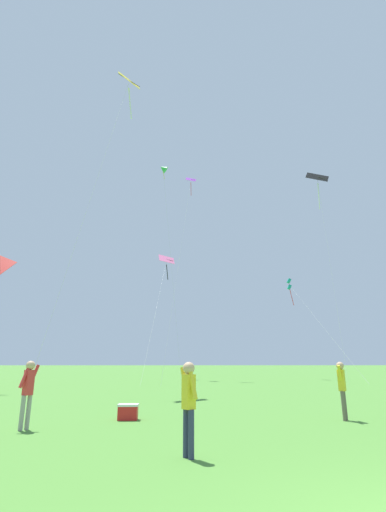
{
  "coord_description": "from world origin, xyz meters",
  "views": [
    {
      "loc": [
        -2.96,
        -3.62,
        1.64
      ],
      "look_at": [
        -1.98,
        31.18,
        11.53
      ],
      "focal_mm": 26.23,
      "sensor_mm": 36.0,
      "label": 1
    }
  ],
  "objects_px": {
    "person_far_back": "(342,385)",
    "kite_green_small": "(163,169)",
    "kite_pink_low": "(166,264)",
    "kite_black_large": "(318,185)",
    "kite_yellow_diamond": "(128,91)",
    "person_in_blue_jacket": "(28,388)",
    "kite_purple_streamer": "(189,191)",
    "person_foreground_watcher": "(189,399)",
    "kite_teal_box": "(290,285)",
    "picnic_cooler": "(128,412)"
  },
  "relations": [
    {
      "from": "kite_purple_streamer",
      "to": "kite_teal_box",
      "type": "bearing_deg",
      "value": 9.25
    },
    {
      "from": "person_in_blue_jacket",
      "to": "kite_black_large",
      "type": "bearing_deg",
      "value": 54.81
    },
    {
      "from": "kite_pink_low",
      "to": "kite_black_large",
      "type": "xyz_separation_m",
      "value": [
        16.52,
        -3.3,
        8.14
      ]
    },
    {
      "from": "picnic_cooler",
      "to": "kite_teal_box",
      "type": "bearing_deg",
      "value": 64.47
    },
    {
      "from": "kite_teal_box",
      "to": "picnic_cooler",
      "type": "relative_size",
      "value": 17.7
    },
    {
      "from": "person_far_back",
      "to": "picnic_cooler",
      "type": "bearing_deg",
      "value": 177.26
    },
    {
      "from": "kite_yellow_diamond",
      "to": "person_foreground_watcher",
      "type": "xyz_separation_m",
      "value": [
        4.37,
        -16.66,
        -20.47
      ]
    },
    {
      "from": "person_far_back",
      "to": "picnic_cooler",
      "type": "height_order",
      "value": "person_far_back"
    },
    {
      "from": "kite_black_large",
      "to": "person_far_back",
      "type": "height_order",
      "value": "kite_black_large"
    },
    {
      "from": "person_far_back",
      "to": "person_foreground_watcher",
      "type": "bearing_deg",
      "value": -137.27
    },
    {
      "from": "kite_green_small",
      "to": "kite_purple_streamer",
      "type": "height_order",
      "value": "kite_green_small"
    },
    {
      "from": "kite_teal_box",
      "to": "person_far_back",
      "type": "distance_m",
      "value": 30.1
    },
    {
      "from": "kite_pink_low",
      "to": "kite_teal_box",
      "type": "height_order",
      "value": "kite_pink_low"
    },
    {
      "from": "kite_pink_low",
      "to": "kite_green_small",
      "type": "xyz_separation_m",
      "value": [
        -0.68,
        1.53,
        12.5
      ]
    },
    {
      "from": "kite_green_small",
      "to": "kite_purple_streamer",
      "type": "relative_size",
      "value": 1.14
    },
    {
      "from": "kite_pink_low",
      "to": "kite_purple_streamer",
      "type": "bearing_deg",
      "value": -41.19
    },
    {
      "from": "person_far_back",
      "to": "person_foreground_watcher",
      "type": "distance_m",
      "value": 6.3
    },
    {
      "from": "kite_black_large",
      "to": "kite_purple_streamer",
      "type": "distance_m",
      "value": 14.08
    },
    {
      "from": "person_far_back",
      "to": "kite_green_small",
      "type": "bearing_deg",
      "value": 103.65
    },
    {
      "from": "kite_yellow_diamond",
      "to": "person_in_blue_jacket",
      "type": "distance_m",
      "value": 24.63
    },
    {
      "from": "person_far_back",
      "to": "kite_pink_low",
      "type": "bearing_deg",
      "value": 103.06
    },
    {
      "from": "kite_teal_box",
      "to": "person_foreground_watcher",
      "type": "distance_m",
      "value": 35.34
    },
    {
      "from": "kite_teal_box",
      "to": "person_far_back",
      "type": "relative_size",
      "value": 6.47
    },
    {
      "from": "person_in_blue_jacket",
      "to": "picnic_cooler",
      "type": "height_order",
      "value": "person_in_blue_jacket"
    },
    {
      "from": "kite_yellow_diamond",
      "to": "picnic_cooler",
      "type": "relative_size",
      "value": 39.17
    },
    {
      "from": "kite_pink_low",
      "to": "kite_green_small",
      "type": "height_order",
      "value": "kite_green_small"
    },
    {
      "from": "kite_black_large",
      "to": "kite_yellow_diamond",
      "type": "height_order",
      "value": "kite_yellow_diamond"
    },
    {
      "from": "person_foreground_watcher",
      "to": "person_in_blue_jacket",
      "type": "bearing_deg",
      "value": 144.19
    },
    {
      "from": "kite_yellow_diamond",
      "to": "person_foreground_watcher",
      "type": "distance_m",
      "value": 26.75
    },
    {
      "from": "person_in_blue_jacket",
      "to": "person_foreground_watcher",
      "type": "bearing_deg",
      "value": -35.81
    },
    {
      "from": "person_in_blue_jacket",
      "to": "kite_green_small",
      "type": "bearing_deg",
      "value": 87.38
    },
    {
      "from": "kite_pink_low",
      "to": "person_in_blue_jacket",
      "type": "relative_size",
      "value": 7.97
    },
    {
      "from": "kite_pink_low",
      "to": "kite_teal_box",
      "type": "bearing_deg",
      "value": -1.68
    },
    {
      "from": "person_foreground_watcher",
      "to": "kite_purple_streamer",
      "type": "bearing_deg",
      "value": 88.98
    },
    {
      "from": "kite_black_large",
      "to": "person_foreground_watcher",
      "type": "xyz_separation_m",
      "value": [
        -14.57,
        -29.36,
        -19.24
      ]
    },
    {
      "from": "kite_pink_low",
      "to": "person_in_blue_jacket",
      "type": "bearing_deg",
      "value": -94.07
    },
    {
      "from": "kite_black_large",
      "to": "person_in_blue_jacket",
      "type": "relative_size",
      "value": 13.33
    },
    {
      "from": "kite_pink_low",
      "to": "kite_black_large",
      "type": "distance_m",
      "value": 18.71
    },
    {
      "from": "person_in_blue_jacket",
      "to": "person_foreground_watcher",
      "type": "relative_size",
      "value": 1.02
    },
    {
      "from": "kite_teal_box",
      "to": "kite_yellow_diamond",
      "type": "height_order",
      "value": "kite_yellow_diamond"
    },
    {
      "from": "kite_black_large",
      "to": "person_foreground_watcher",
      "type": "height_order",
      "value": "kite_black_large"
    },
    {
      "from": "kite_pink_low",
      "to": "person_far_back",
      "type": "bearing_deg",
      "value": -76.94
    },
    {
      "from": "kite_black_large",
      "to": "kite_pink_low",
      "type": "bearing_deg",
      "value": 168.71
    },
    {
      "from": "kite_purple_streamer",
      "to": "person_in_blue_jacket",
      "type": "xyz_separation_m",
      "value": [
        -4.61,
        -27.54,
        -18.82
      ]
    },
    {
      "from": "kite_yellow_diamond",
      "to": "person_in_blue_jacket",
      "type": "relative_size",
      "value": 14.1
    },
    {
      "from": "kite_teal_box",
      "to": "person_in_blue_jacket",
      "type": "xyz_separation_m",
      "value": [
        -15.58,
        -29.33,
        -8.66
      ]
    },
    {
      "from": "kite_green_small",
      "to": "picnic_cooler",
      "type": "xyz_separation_m",
      "value": [
        0.93,
        -29.61,
        -24.36
      ]
    },
    {
      "from": "kite_pink_low",
      "to": "kite_purple_streamer",
      "type": "xyz_separation_m",
      "value": [
        2.49,
        -2.18,
        7.74
      ]
    },
    {
      "from": "kite_black_large",
      "to": "kite_yellow_diamond",
      "type": "xyz_separation_m",
      "value": [
        -18.94,
        -12.7,
        1.23
      ]
    },
    {
      "from": "kite_yellow_diamond",
      "to": "kite_purple_streamer",
      "type": "bearing_deg",
      "value": 70.44
    }
  ]
}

